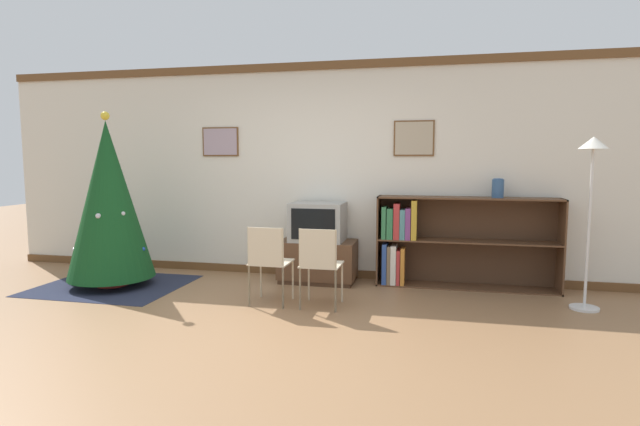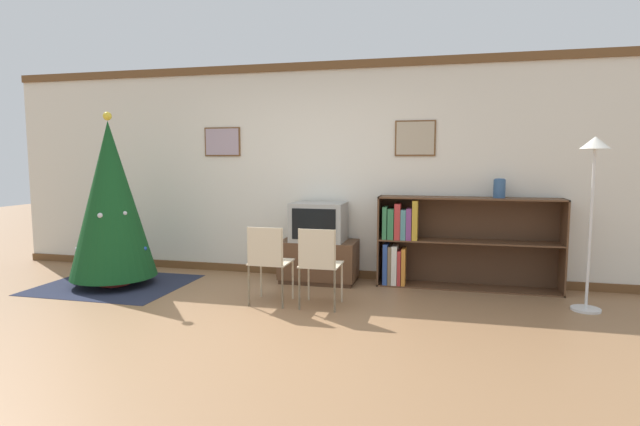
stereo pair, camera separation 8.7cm
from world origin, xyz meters
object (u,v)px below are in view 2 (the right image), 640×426
Objects in this scene: folding_chair_left at (268,260)px; christmas_tree at (111,200)px; standing_lamp at (593,178)px; vase at (499,188)px; folding_chair_right at (319,262)px; tv_console at (319,261)px; television at (319,222)px; bookshelf at (438,242)px.

christmas_tree is at bearing 170.58° from folding_chair_left.
vase is at bearing 140.48° from standing_lamp.
folding_chair_left is at bearing -169.97° from standing_lamp.
vase reaches higher than folding_chair_right.
tv_console is 1.13× the size of folding_chair_left.
vase reaches higher than tv_console.
tv_console is 1.13× the size of folding_chair_right.
television is 0.31× the size of bookshelf.
christmas_tree is at bearing -162.36° from tv_console.
television is 0.37× the size of standing_lamp.
television is (2.34, 0.74, -0.28)m from christmas_tree.
christmas_tree is at bearing 172.49° from folding_chair_right.
television is 1.44m from bookshelf.
folding_chair_right is at bearing 0.00° from folding_chair_left.
folding_chair_right reaches higher than tv_console.
christmas_tree is at bearing -168.99° from vase.
christmas_tree is 4.51m from vase.
folding_chair_left is (-0.27, -1.09, -0.27)m from television.
vase is (2.08, 0.12, 0.92)m from tv_console.
folding_chair_right is at bearing -167.96° from standing_lamp.
tv_console is 0.45× the size of bookshelf.
christmas_tree is 0.99× the size of bookshelf.
christmas_tree is 3.18× the size of television.
standing_lamp is at bearing 2.32° from christmas_tree.
folding_chair_left reaches higher than tv_console.
folding_chair_left is 0.54m from folding_chair_right.
folding_chair_left is 2.06m from bookshelf.
television is 1.15m from folding_chair_right.
television is at bearing -90.00° from tv_console.
television reaches higher than folding_chair_left.
tv_console is 3.10m from standing_lamp.
folding_chair_right is at bearing -133.96° from bookshelf.
tv_console is at bearing 169.47° from standing_lamp.
vase is (2.08, 0.12, 0.43)m from television.
tv_console is at bearing 103.86° from folding_chair_right.
christmas_tree reaches higher than folding_chair_right.
television is 1.15m from folding_chair_left.
christmas_tree is 2.21× the size of tv_console.
bookshelf is (3.76, 0.85, -0.48)m from christmas_tree.
folding_chair_right is (0.54, 0.00, 0.00)m from folding_chair_left.
christmas_tree is 3.88m from bookshelf.
standing_lamp is (2.60, 0.55, 0.85)m from folding_chair_right.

